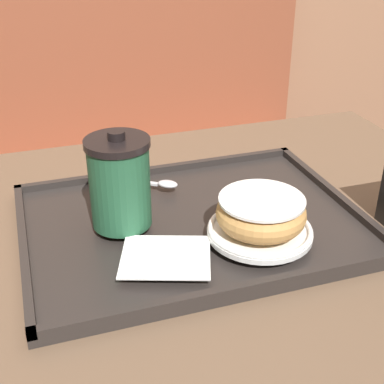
% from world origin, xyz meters
% --- Properties ---
extents(booth_bench, '(1.57, 0.44, 1.00)m').
position_xyz_m(booth_bench, '(-0.14, 0.87, 0.32)').
color(booth_bench, brown).
rests_on(booth_bench, ground_plane).
extents(cafe_table, '(1.01, 0.80, 0.75)m').
position_xyz_m(cafe_table, '(0.00, 0.00, 0.59)').
color(cafe_table, brown).
rests_on(cafe_table, ground_plane).
extents(serving_tray, '(0.52, 0.38, 0.02)m').
position_xyz_m(serving_tray, '(-0.04, 0.01, 0.76)').
color(serving_tray, '#282321').
rests_on(serving_tray, cafe_table).
extents(napkin_paper, '(0.15, 0.14, 0.00)m').
position_xyz_m(napkin_paper, '(-0.11, -0.09, 0.78)').
color(napkin_paper, white).
rests_on(napkin_paper, serving_tray).
extents(coffee_cup_front, '(0.09, 0.09, 0.15)m').
position_xyz_m(coffee_cup_front, '(-0.15, 0.02, 0.85)').
color(coffee_cup_front, '#235638').
rests_on(coffee_cup_front, serving_tray).
extents(plate_with_chocolate_donut, '(0.15, 0.15, 0.01)m').
position_xyz_m(plate_with_chocolate_donut, '(0.04, -0.08, 0.78)').
color(plate_with_chocolate_donut, white).
rests_on(plate_with_chocolate_donut, serving_tray).
extents(donut_chocolate_glazed, '(0.13, 0.13, 0.05)m').
position_xyz_m(donut_chocolate_glazed, '(0.04, -0.08, 0.82)').
color(donut_chocolate_glazed, tan).
rests_on(donut_chocolate_glazed, plate_with_chocolate_donut).
extents(spoon, '(0.12, 0.09, 0.01)m').
position_xyz_m(spoon, '(-0.06, 0.12, 0.78)').
color(spoon, silver).
rests_on(spoon, serving_tray).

